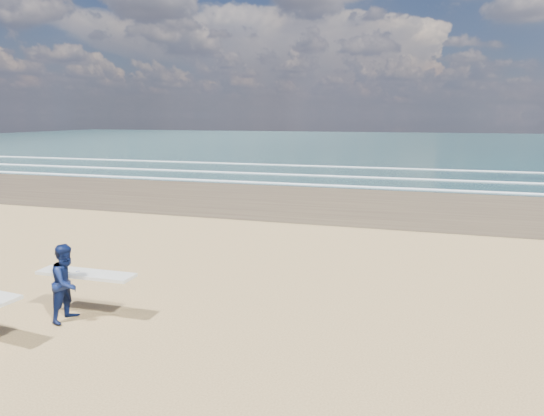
% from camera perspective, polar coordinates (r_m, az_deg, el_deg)
% --- Properties ---
extents(ocean, '(220.00, 100.00, 0.02)m').
position_cam_1_polar(ocean, '(79.61, 26.44, 6.65)').
color(ocean, '#1B3B3D').
rests_on(ocean, ground).
extents(surfer_far, '(2.21, 1.05, 1.66)m').
position_cam_1_polar(surfer_far, '(11.17, -22.76, -7.98)').
color(surfer_far, '#0C1743').
rests_on(surfer_far, ground).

